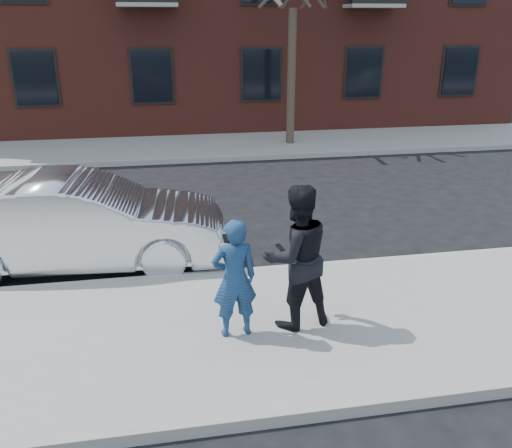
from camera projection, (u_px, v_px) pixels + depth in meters
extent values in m
plane|color=black|center=(158.00, 336.00, 7.26)|extent=(100.00, 100.00, 0.00)
cube|color=gray|center=(158.00, 342.00, 7.00)|extent=(50.00, 3.50, 0.15)
cube|color=#999691|center=(157.00, 280.00, 8.66)|extent=(50.00, 0.10, 0.15)
cube|color=gray|center=(154.00, 149.00, 17.60)|extent=(50.00, 3.50, 0.15)
cube|color=#999691|center=(154.00, 162.00, 15.94)|extent=(50.00, 0.10, 0.15)
cube|color=black|center=(262.00, 75.00, 19.06)|extent=(1.30, 0.06, 1.70)
cube|color=black|center=(460.00, 71.00, 20.34)|extent=(1.30, 0.06, 1.70)
cylinder|color=#382C21|center=(291.00, 78.00, 17.36)|extent=(0.26, 0.26, 4.20)
imported|color=silver|center=(82.00, 223.00, 9.08)|extent=(4.92, 1.98, 1.59)
imported|color=navy|center=(234.00, 279.00, 6.78)|extent=(0.61, 0.43, 1.58)
cube|color=black|center=(226.00, 238.00, 6.80)|extent=(0.08, 0.13, 0.08)
imported|color=black|center=(296.00, 257.00, 6.96)|extent=(1.08, 0.91, 1.94)
cube|color=black|center=(280.00, 247.00, 7.03)|extent=(0.12, 0.15, 0.06)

